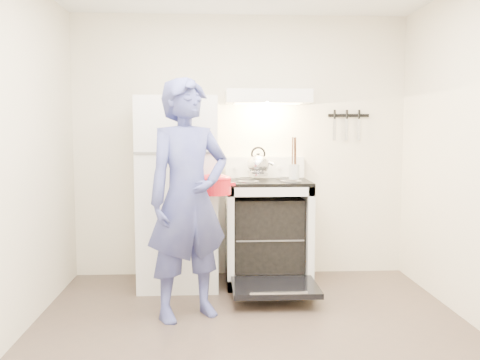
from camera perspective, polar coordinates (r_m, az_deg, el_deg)
The scene contains 15 objects.
floor at distance 3.67m, azimuth 1.71°, elevation -17.28°, with size 3.60×3.60×0.00m, color #493B32.
back_wall at distance 5.18m, azimuth 0.07°, elevation 3.59°, with size 3.20×0.02×2.50m, color beige.
refrigerator at distance 4.86m, azimuth -6.54°, elevation -1.29°, with size 0.70×0.70×1.70m, color silver.
stove_body at distance 4.97m, azimuth 2.94°, elevation -5.67°, with size 0.76×0.65×0.92m, color silver.
cooktop at distance 4.90m, azimuth 2.97°, elevation -0.21°, with size 0.76×0.65×0.03m, color black.
backsplash at distance 5.17m, azimuth 2.64°, elevation 1.36°, with size 0.76×0.07×0.20m, color silver.
oven_door at distance 4.47m, azimuth 3.74°, elevation -11.35°, with size 0.70×0.54×0.04m, color black.
oven_rack at distance 4.97m, azimuth 2.94°, elevation -5.90°, with size 0.60×0.52×0.01m, color slate.
range_hood at distance 4.96m, azimuth 2.92°, elevation 8.82°, with size 0.76×0.50×0.12m, color silver.
knife_strip at distance 5.33m, azimuth 11.50°, elevation 6.76°, with size 0.40×0.02×0.03m, color black.
pizza_stone at distance 4.98m, azimuth 3.55°, elevation -5.71°, with size 0.32×0.32×0.02m, color olive.
tea_kettle at distance 4.96m, azimuth 1.95°, elevation 1.79°, with size 0.25×0.21×0.30m, color silver, non-canonical shape.
utensil_jar at distance 4.71m, azimuth 5.79°, elevation 0.88°, with size 0.09×0.09×0.13m, color silver.
person at distance 3.99m, azimuth -5.54°, elevation -2.06°, with size 0.65×0.43×1.80m, color navy.
dutch_oven at distance 4.34m, azimuth -2.79°, elevation -0.70°, with size 0.35×0.28×0.23m, color red, non-canonical shape.
Camera 1 is at (-0.29, -3.37, 1.42)m, focal length 40.00 mm.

